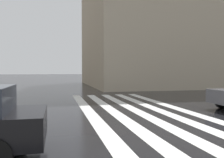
% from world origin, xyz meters
% --- Properties ---
extents(ground_plane, '(220.00, 220.00, 0.00)m').
position_xyz_m(ground_plane, '(0.00, 0.00, 0.00)').
color(ground_plane, black).
extents(zebra_crossing, '(13.00, 4.50, 0.01)m').
position_xyz_m(zebra_crossing, '(4.00, -0.55, 0.00)').
color(zebra_crossing, silver).
rests_on(zebra_crossing, ground_plane).
extents(haussmann_block_corner, '(16.37, 26.61, 21.48)m').
position_xyz_m(haussmann_block_corner, '(20.69, -14.22, 10.52)').
color(haussmann_block_corner, tan).
rests_on(haussmann_block_corner, ground_plane).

